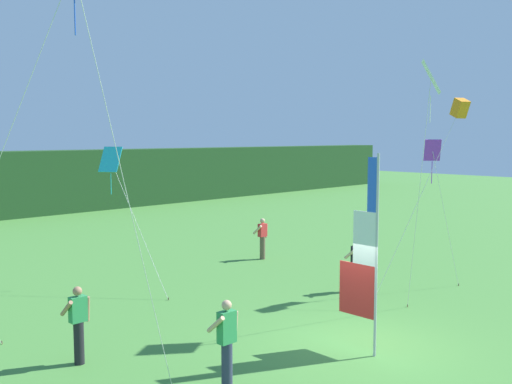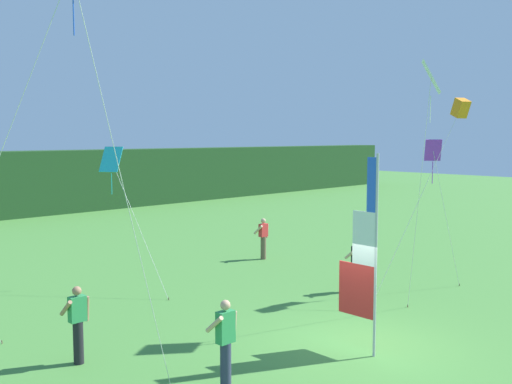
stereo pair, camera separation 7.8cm
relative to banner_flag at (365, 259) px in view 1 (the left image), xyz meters
name	(u,v)px [view 1 (the left image)]	position (x,y,z in m)	size (l,w,h in m)	color
ground_plane	(359,347)	(0.20, 0.26, -2.19)	(120.00, 120.00, 0.00)	#478438
banner_flag	(365,259)	(0.00, 0.00, 0.00)	(0.06, 1.03, 4.57)	#B7B7BC
person_near_banner	(227,341)	(-3.47, 0.81, -1.24)	(0.55, 0.48, 1.77)	#2D334C
person_mid_field	(262,237)	(5.49, 8.75, -1.31)	(0.55, 0.48, 1.66)	brown
person_far_left	(78,323)	(-4.97, 3.96, -1.27)	(0.55, 0.48, 1.72)	black
person_far_right	(356,263)	(4.21, 3.24, -1.29)	(0.55, 0.48, 1.70)	black
kite_orange_box_0	(459,110)	(6.42, 1.04, 3.58)	(4.07, 1.01, 6.14)	brown
kite_cyan_diamond_3	(112,164)	(-0.83, 9.46, 1.84)	(0.75, 3.36, 4.60)	brown
kite_white_diamond_5	(430,87)	(3.19, 0.27, 4.02)	(1.13, 1.33, 6.90)	brown
kite_purple_diamond_6	(434,158)	(5.97, 1.61, 2.06)	(1.55, 0.68, 4.85)	brown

